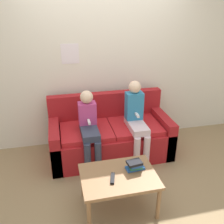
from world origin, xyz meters
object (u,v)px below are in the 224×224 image
object	(u,v)px
person_right	(136,118)
coffee_table	(119,179)
couch	(110,136)
tv_remote	(113,178)
person_left	(89,126)

from	to	relation	value
person_right	coffee_table	bearing A→B (deg)	-118.17
couch	coffee_table	size ratio (longest dim) A/B	2.14
person_right	tv_remote	world-z (taller)	person_right
couch	person_right	xyz separation A→B (m)	(0.34, -0.19, 0.35)
coffee_table	person_left	distance (m)	0.94
person_right	person_left	bearing A→B (deg)	-179.04
coffee_table	person_right	xyz separation A→B (m)	(0.49, 0.91, 0.25)
person_left	tv_remote	distance (m)	0.96
tv_remote	person_right	bearing A→B (deg)	75.19
coffee_table	tv_remote	bearing A→B (deg)	-148.19
person_left	person_right	world-z (taller)	person_right
couch	person_left	xyz separation A→B (m)	(-0.33, -0.20, 0.31)
couch	person_right	bearing A→B (deg)	-29.37
person_left	coffee_table	bearing A→B (deg)	-78.11
couch	coffee_table	distance (m)	1.11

